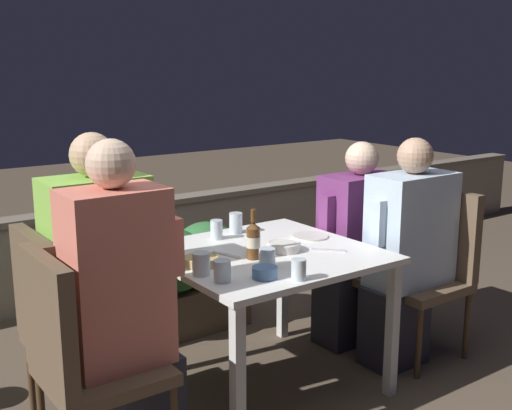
# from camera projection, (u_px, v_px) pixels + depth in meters

# --- Properties ---
(ground_plane) EXTENTS (16.00, 16.00, 0.00)m
(ground_plane) POSITION_uv_depth(u_px,v_px,m) (264.00, 385.00, 3.29)
(ground_plane) COLOR brown
(parapet_wall) EXTENTS (9.00, 0.18, 0.65)m
(parapet_wall) POSITION_uv_depth(u_px,v_px,m) (121.00, 248.00, 4.59)
(parapet_wall) COLOR gray
(parapet_wall) RESTS_ON ground_plane
(dining_table) EXTENTS (1.01, 0.97, 0.72)m
(dining_table) POSITION_uv_depth(u_px,v_px,m) (265.00, 268.00, 3.15)
(dining_table) COLOR white
(dining_table) RESTS_ON ground_plane
(planter_hedge) EXTENTS (0.93, 0.47, 0.66)m
(planter_hedge) POSITION_uv_depth(u_px,v_px,m) (171.00, 275.00, 3.87)
(planter_hedge) COLOR brown
(planter_hedge) RESTS_ON ground_plane
(chair_left_near) EXTENTS (0.46, 0.46, 0.93)m
(chair_left_near) POSITION_uv_depth(u_px,v_px,m) (76.00, 350.00, 2.45)
(chair_left_near) COLOR brown
(chair_left_near) RESTS_ON ground_plane
(person_coral_top) EXTENTS (0.48, 0.26, 1.34)m
(person_coral_top) POSITION_uv_depth(u_px,v_px,m) (125.00, 306.00, 2.54)
(person_coral_top) COLOR #282833
(person_coral_top) RESTS_ON ground_plane
(chair_left_far) EXTENTS (0.46, 0.46, 0.93)m
(chair_left_far) POSITION_uv_depth(u_px,v_px,m) (61.00, 318.00, 2.75)
(chair_left_far) COLOR brown
(chair_left_far) RESTS_ON ground_plane
(person_green_blouse) EXTENTS (0.50, 0.26, 1.33)m
(person_green_blouse) POSITION_uv_depth(u_px,v_px,m) (105.00, 282.00, 2.84)
(person_green_blouse) COLOR #282833
(person_green_blouse) RESTS_ON ground_plane
(chair_right_near) EXTENTS (0.46, 0.46, 0.93)m
(chair_right_near) POSITION_uv_depth(u_px,v_px,m) (431.00, 259.00, 3.58)
(chair_right_near) COLOR brown
(chair_right_near) RESTS_ON ground_plane
(person_blue_shirt) EXTENTS (0.52, 0.26, 1.24)m
(person_blue_shirt) POSITION_uv_depth(u_px,v_px,m) (406.00, 253.00, 3.45)
(person_blue_shirt) COLOR #282833
(person_blue_shirt) RESTS_ON ground_plane
(chair_right_far) EXTENTS (0.46, 0.46, 0.93)m
(chair_right_far) POSITION_uv_depth(u_px,v_px,m) (380.00, 245.00, 3.86)
(chair_right_far) COLOR brown
(chair_right_far) RESTS_ON ground_plane
(person_purple_stripe) EXTENTS (0.51, 0.26, 1.19)m
(person_purple_stripe) POSITION_uv_depth(u_px,v_px,m) (355.00, 244.00, 3.73)
(person_purple_stripe) COLOR #282833
(person_purple_stripe) RESTS_ON ground_plane
(beer_bottle) EXTENTS (0.07, 0.07, 0.24)m
(beer_bottle) POSITION_uv_depth(u_px,v_px,m) (253.00, 240.00, 3.00)
(beer_bottle) COLOR brown
(beer_bottle) RESTS_ON dining_table
(plate_0) EXTENTS (0.19, 0.19, 0.01)m
(plate_0) POSITION_uv_depth(u_px,v_px,m) (310.00, 236.00, 3.39)
(plate_0) COLOR silver
(plate_0) RESTS_ON dining_table
(bowl_0) EXTENTS (0.17, 0.17, 0.04)m
(bowl_0) POSITION_uv_depth(u_px,v_px,m) (201.00, 260.00, 2.91)
(bowl_0) COLOR tan
(bowl_0) RESTS_ON dining_table
(bowl_1) EXTENTS (0.11, 0.11, 0.05)m
(bowl_1) POSITION_uv_depth(u_px,v_px,m) (265.00, 272.00, 2.74)
(bowl_1) COLOR #4C709E
(bowl_1) RESTS_ON dining_table
(bowl_2) EXTENTS (0.16, 0.16, 0.04)m
(bowl_2) POSITION_uv_depth(u_px,v_px,m) (284.00, 246.00, 3.14)
(bowl_2) COLOR silver
(bowl_2) RESTS_ON dining_table
(glass_cup_0) EXTENTS (0.07, 0.07, 0.09)m
(glass_cup_0) POSITION_uv_depth(u_px,v_px,m) (267.00, 258.00, 2.89)
(glass_cup_0) COLOR silver
(glass_cup_0) RESTS_ON dining_table
(glass_cup_1) EXTENTS (0.07, 0.07, 0.11)m
(glass_cup_1) POSITION_uv_depth(u_px,v_px,m) (236.00, 223.00, 3.47)
(glass_cup_1) COLOR silver
(glass_cup_1) RESTS_ON dining_table
(glass_cup_2) EXTENTS (0.06, 0.06, 0.10)m
(glass_cup_2) POSITION_uv_depth(u_px,v_px,m) (217.00, 230.00, 3.35)
(glass_cup_2) COLOR silver
(glass_cup_2) RESTS_ON dining_table
(glass_cup_3) EXTENTS (0.08, 0.08, 0.10)m
(glass_cup_3) POSITION_uv_depth(u_px,v_px,m) (201.00, 264.00, 2.77)
(glass_cup_3) COLOR silver
(glass_cup_3) RESTS_ON dining_table
(glass_cup_4) EXTENTS (0.06, 0.06, 0.09)m
(glass_cup_4) POSITION_uv_depth(u_px,v_px,m) (299.00, 270.00, 2.71)
(glass_cup_4) COLOR silver
(glass_cup_4) RESTS_ON dining_table
(glass_cup_5) EXTENTS (0.07, 0.07, 0.09)m
(glass_cup_5) POSITION_uv_depth(u_px,v_px,m) (222.00, 271.00, 2.69)
(glass_cup_5) COLOR silver
(glass_cup_5) RESTS_ON dining_table
(fork_0) EXTENTS (0.06, 0.17, 0.01)m
(fork_0) POSITION_uv_depth(u_px,v_px,m) (226.00, 255.00, 3.07)
(fork_0) COLOR silver
(fork_0) RESTS_ON dining_table
(fork_1) EXTENTS (0.11, 0.15, 0.01)m
(fork_1) POSITION_uv_depth(u_px,v_px,m) (170.00, 244.00, 3.24)
(fork_1) COLOR silver
(fork_1) RESTS_ON dining_table
(fork_2) EXTENTS (0.13, 0.14, 0.01)m
(fork_2) POSITION_uv_depth(u_px,v_px,m) (329.00, 250.00, 3.14)
(fork_2) COLOR silver
(fork_2) RESTS_ON dining_table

